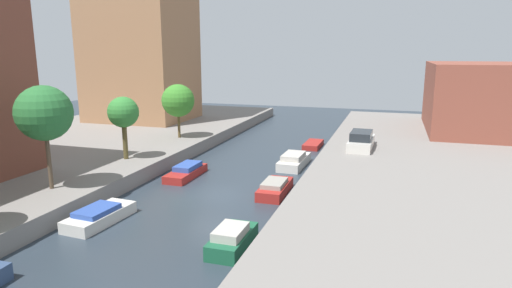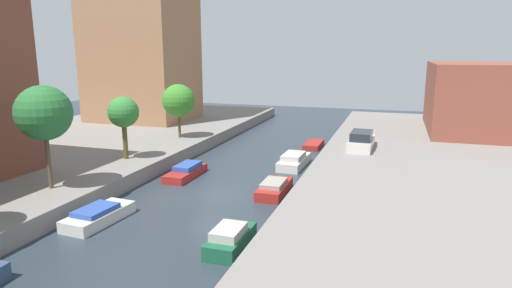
% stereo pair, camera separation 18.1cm
% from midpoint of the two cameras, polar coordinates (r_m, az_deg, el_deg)
% --- Properties ---
extents(ground_plane, '(84.00, 84.00, 0.00)m').
position_cam_midpoint_polar(ground_plane, '(25.78, -6.22, -6.72)').
color(ground_plane, '#28333D').
extents(quay_left, '(20.00, 64.00, 1.00)m').
position_cam_midpoint_polar(quay_left, '(34.37, -29.80, -2.61)').
color(quay_left, gray).
rests_on(quay_left, ground_plane).
extents(quay_right, '(20.00, 64.00, 1.00)m').
position_cam_midpoint_polar(quay_right, '(24.11, 28.87, -8.32)').
color(quay_right, gray).
rests_on(quay_right, ground_plane).
extents(apartment_tower_far, '(10.00, 8.51, 20.08)m').
position_cam_midpoint_polar(apartment_tower_far, '(48.58, -15.25, 14.98)').
color(apartment_tower_far, '#9E704C').
rests_on(apartment_tower_far, quay_left).
extents(low_block_right, '(10.00, 13.13, 6.24)m').
position_cam_midpoint_polar(low_block_right, '(45.04, 27.95, 5.43)').
color(low_block_right, brown).
rests_on(low_block_right, quay_right).
extents(street_tree_2, '(2.92, 2.92, 5.59)m').
position_cam_midpoint_polar(street_tree_2, '(25.30, -26.33, 3.64)').
color(street_tree_2, brown).
rests_on(street_tree_2, quay_left).
extents(street_tree_3, '(2.10, 2.10, 4.31)m').
position_cam_midpoint_polar(street_tree_3, '(30.72, -17.25, 3.94)').
color(street_tree_3, brown).
rests_on(street_tree_3, quay_left).
extents(street_tree_4, '(2.77, 2.77, 4.58)m').
position_cam_midpoint_polar(street_tree_4, '(37.40, -10.37, 5.64)').
color(street_tree_4, brown).
rests_on(street_tree_4, quay_left).
extents(parked_car, '(1.82, 4.68, 1.35)m').
position_cam_midpoint_polar(parked_car, '(34.08, 13.55, 0.40)').
color(parked_car, beige).
rests_on(parked_car, quay_right).
extents(moored_boat_left_2, '(1.84, 3.86, 0.82)m').
position_cam_midpoint_polar(moored_boat_left_2, '(22.99, -20.15, -8.86)').
color(moored_boat_left_2, beige).
rests_on(moored_boat_left_2, ground_plane).
extents(moored_boat_left_3, '(1.42, 3.97, 0.84)m').
position_cam_midpoint_polar(moored_boat_left_3, '(29.56, -9.34, -3.62)').
color(moored_boat_left_3, maroon).
rests_on(moored_boat_left_3, ground_plane).
extents(moored_boat_right_2, '(1.35, 3.13, 1.04)m').
position_cam_midpoint_polar(moored_boat_right_2, '(18.97, -3.44, -12.39)').
color(moored_boat_right_2, '#195638').
rests_on(moored_boat_right_2, ground_plane).
extents(moored_boat_right_3, '(1.46, 3.69, 0.85)m').
position_cam_midpoint_polar(moored_boat_right_3, '(25.75, 2.32, -5.81)').
color(moored_boat_right_3, maroon).
rests_on(moored_boat_right_3, ground_plane).
extents(moored_boat_right_4, '(1.69, 4.30, 1.02)m').
position_cam_midpoint_polar(moored_boat_right_4, '(31.87, 4.86, -2.19)').
color(moored_boat_right_4, beige).
rests_on(moored_boat_right_4, ground_plane).
extents(moored_boat_right_5, '(1.39, 3.25, 0.45)m').
position_cam_midpoint_polar(moored_boat_right_5, '(38.39, 7.40, -0.09)').
color(moored_boat_right_5, maroon).
rests_on(moored_boat_right_5, ground_plane).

